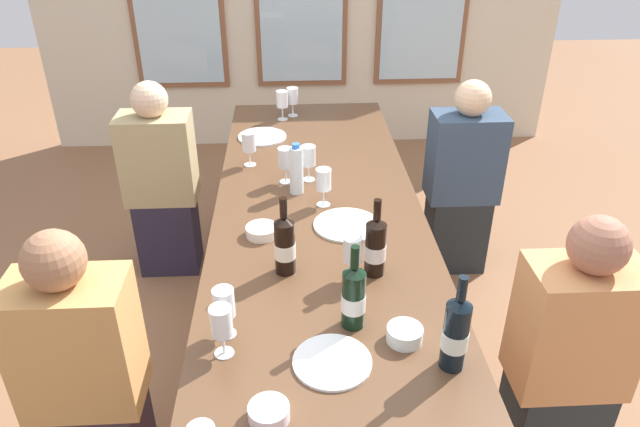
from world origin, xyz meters
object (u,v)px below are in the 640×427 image
Objects in this scene: wine_glass_4 at (282,100)px; white_plate_2 at (332,362)px; wine_bottle_3 at (285,245)px; seated_person_0 at (162,186)px; tasting_bowl_0 at (269,413)px; tasting_bowl_1 at (262,231)px; wine_bottle_2 at (375,246)px; water_bottle at (296,170)px; wine_glass_1 at (249,143)px; seated_person_1 at (461,184)px; wine_glass_3 at (224,304)px; white_plate_0 at (347,225)px; wine_glass_8 at (221,324)px; tasting_bowl_2 at (405,334)px; seated_person_2 at (86,381)px; seated_person_3 at (566,363)px; dining_table at (319,228)px; wine_bottle_1 at (354,296)px; wine_glass_9 at (323,180)px; wine_bottle_0 at (456,333)px; wine_glass_7 at (353,250)px; white_plate_1 at (262,137)px; wine_glass_2 at (285,159)px; wine_glass_5 at (308,157)px.

white_plate_2 is at bearing -85.92° from wine_glass_4.
seated_person_0 is (-0.68, 1.15, -0.33)m from wine_bottle_3.
tasting_bowl_0 is 0.87× the size of tasting_bowl_1.
white_plate_2 is 0.78× the size of wine_bottle_2.
water_bottle is 0.38m from wine_glass_1.
seated_person_1 is at bearing 59.94° from tasting_bowl_0.
wine_bottle_3 is at bearing -59.44° from seated_person_0.
seated_person_1 is (1.16, 1.41, -0.34)m from wine_glass_3.
wine_glass_8 is (-0.44, -0.73, 0.11)m from white_plate_0.
seated_person_2 is at bearing 174.76° from tasting_bowl_2.
tasting_bowl_0 is at bearing -67.78° from wine_glass_3.
seated_person_3 is at bearing 5.69° from wine_glass_8.
seated_person_0 is (-0.82, 0.74, -0.15)m from dining_table.
white_plate_0 is 1.27m from seated_person_0.
wine_bottle_2 reaches higher than dining_table.
seated_person_3 reaches higher than wine_bottle_1.
wine_bottle_3 is 0.27× the size of seated_person_3.
water_bottle is at bearing 132.04° from wine_glass_9.
seated_person_0 is at bearing 125.13° from wine_bottle_0.
wine_glass_7 is 0.16× the size of seated_person_1.
white_plate_0 is 0.91× the size of wine_bottle_2.
wine_glass_3 reaches higher than white_plate_1.
wine_bottle_0 is 0.70m from wine_glass_3.
wine_glass_2 reaches higher than white_plate_2.
wine_glass_9 is at bearing 42.49° from tasting_bowl_1.
white_plate_1 is 1.54× the size of wine_glass_1.
wine_bottle_0 is at bearing -14.38° from wine_glass_3.
tasting_bowl_1 is 0.74× the size of wine_glass_2.
seated_person_2 is (0.00, -1.45, 0.00)m from seated_person_0.
wine_bottle_1 is 1.25× the size of water_bottle.
dining_table is at bearing -140.74° from seated_person_1.
tasting_bowl_0 is 0.47× the size of water_bottle.
wine_glass_4 is at bearing 153.72° from seated_person_1.
wine_bottle_0 reaches higher than tasting_bowl_0.
wine_glass_9 is (0.36, 0.83, 0.00)m from wine_glass_3.
dining_table is 10.25× the size of white_plate_0.
seated_person_3 reaches higher than wine_glass_2.
water_bottle is (-0.08, 1.10, 0.11)m from white_plate_2.
wine_glass_9 reaches higher than white_plate_1.
wine_glass_9 reaches higher than dining_table.
wine_bottle_1 is 0.20m from tasting_bowl_2.
wine_glass_7 is at bearing 40.36° from wine_glass_8.
wine_glass_8 is (-0.02, -1.35, -0.00)m from wine_glass_1.
wine_bottle_0 is 0.34m from wine_bottle_1.
dining_table is 11.94× the size of white_plate_2.
seated_person_3 is at bearing 8.28° from tasting_bowl_2.
wine_bottle_2 reaches higher than wine_glass_9.
seated_person_2 is at bearing -136.90° from wine_glass_9.
white_plate_2 is 1.37× the size of wine_glass_9.
wine_glass_5 is (0.24, -0.54, 0.11)m from white_plate_1.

